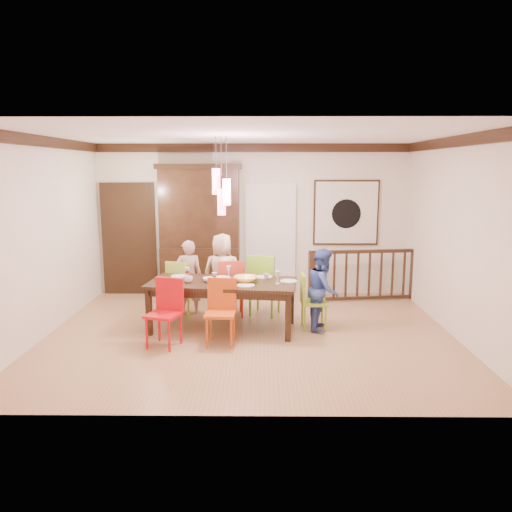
{
  "coord_description": "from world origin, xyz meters",
  "views": [
    {
      "loc": [
        0.17,
        -7.13,
        2.44
      ],
      "look_at": [
        0.09,
        0.39,
        1.12
      ],
      "focal_mm": 35.0,
      "sensor_mm": 36.0,
      "label": 1
    }
  ],
  "objects_px": {
    "balustrade": "(364,274)",
    "person_far_mid": "(222,274)",
    "chair_far_left": "(183,284)",
    "person_far_left": "(189,277)",
    "person_end_right": "(323,289)",
    "dining_table": "(223,287)",
    "chair_end_right": "(314,298)",
    "china_hutch": "(200,231)"
  },
  "relations": [
    {
      "from": "china_hutch",
      "to": "balustrade",
      "type": "height_order",
      "value": "china_hutch"
    },
    {
      "from": "chair_far_left",
      "to": "person_far_left",
      "type": "bearing_deg",
      "value": -123.91
    },
    {
      "from": "balustrade",
      "to": "person_far_mid",
      "type": "bearing_deg",
      "value": -168.78
    },
    {
      "from": "person_end_right",
      "to": "person_far_left",
      "type": "bearing_deg",
      "value": 81.97
    },
    {
      "from": "chair_end_right",
      "to": "balustrade",
      "type": "bearing_deg",
      "value": -35.55
    },
    {
      "from": "balustrade",
      "to": "person_far_mid",
      "type": "height_order",
      "value": "person_far_mid"
    },
    {
      "from": "chair_far_left",
      "to": "china_hutch",
      "type": "xyz_separation_m",
      "value": [
        0.14,
        1.3,
        0.73
      ]
    },
    {
      "from": "person_far_mid",
      "to": "person_far_left",
      "type": "bearing_deg",
      "value": 5.42
    },
    {
      "from": "dining_table",
      "to": "person_far_left",
      "type": "distance_m",
      "value": 1.05
    },
    {
      "from": "dining_table",
      "to": "chair_far_left",
      "type": "height_order",
      "value": "chair_far_left"
    },
    {
      "from": "dining_table",
      "to": "china_hutch",
      "type": "xyz_separation_m",
      "value": [
        -0.58,
        2.06,
        0.59
      ]
    },
    {
      "from": "dining_table",
      "to": "chair_end_right",
      "type": "distance_m",
      "value": 1.41
    },
    {
      "from": "person_far_mid",
      "to": "balustrade",
      "type": "bearing_deg",
      "value": -159.07
    },
    {
      "from": "person_end_right",
      "to": "balustrade",
      "type": "bearing_deg",
      "value": -17.57
    },
    {
      "from": "person_far_left",
      "to": "china_hutch",
      "type": "bearing_deg",
      "value": -100.09
    },
    {
      "from": "person_end_right",
      "to": "dining_table",
      "type": "bearing_deg",
      "value": 103.35
    },
    {
      "from": "china_hutch",
      "to": "person_end_right",
      "type": "height_order",
      "value": "china_hutch"
    },
    {
      "from": "chair_end_right",
      "to": "balustrade",
      "type": "height_order",
      "value": "balustrade"
    },
    {
      "from": "dining_table",
      "to": "person_end_right",
      "type": "bearing_deg",
      "value": 8.02
    },
    {
      "from": "chair_end_right",
      "to": "china_hutch",
      "type": "height_order",
      "value": "china_hutch"
    },
    {
      "from": "dining_table",
      "to": "chair_end_right",
      "type": "xyz_separation_m",
      "value": [
        1.39,
        0.03,
        -0.18
      ]
    },
    {
      "from": "chair_far_left",
      "to": "person_far_left",
      "type": "relative_size",
      "value": 0.74
    },
    {
      "from": "china_hutch",
      "to": "person_far_mid",
      "type": "xyz_separation_m",
      "value": [
        0.51,
        -1.2,
        -0.58
      ]
    },
    {
      "from": "person_far_left",
      "to": "person_far_mid",
      "type": "xyz_separation_m",
      "value": [
        0.57,
        0.03,
        0.05
      ]
    },
    {
      "from": "dining_table",
      "to": "person_end_right",
      "type": "relative_size",
      "value": 1.85
    },
    {
      "from": "dining_table",
      "to": "balustrade",
      "type": "xyz_separation_m",
      "value": [
        2.49,
        1.71,
        -0.17
      ]
    },
    {
      "from": "chair_end_right",
      "to": "person_far_left",
      "type": "xyz_separation_m",
      "value": [
        -2.03,
        0.8,
        0.14
      ]
    },
    {
      "from": "dining_table",
      "to": "person_end_right",
      "type": "distance_m",
      "value": 1.54
    },
    {
      "from": "balustrade",
      "to": "person_far_left",
      "type": "height_order",
      "value": "person_far_left"
    },
    {
      "from": "chair_far_left",
      "to": "person_far_mid",
      "type": "height_order",
      "value": "person_far_mid"
    },
    {
      "from": "chair_far_left",
      "to": "person_end_right",
      "type": "bearing_deg",
      "value": -179.81
    },
    {
      "from": "chair_far_left",
      "to": "chair_end_right",
      "type": "relative_size",
      "value": 1.09
    },
    {
      "from": "chair_far_left",
      "to": "china_hutch",
      "type": "distance_m",
      "value": 1.49
    },
    {
      "from": "chair_end_right",
      "to": "person_far_mid",
      "type": "bearing_deg",
      "value": 57.93
    },
    {
      "from": "chair_end_right",
      "to": "person_far_mid",
      "type": "relative_size",
      "value": 0.63
    },
    {
      "from": "chair_end_right",
      "to": "person_far_left",
      "type": "distance_m",
      "value": 2.19
    },
    {
      "from": "person_far_left",
      "to": "person_end_right",
      "type": "relative_size",
      "value": 1.01
    },
    {
      "from": "chair_far_left",
      "to": "chair_end_right",
      "type": "height_order",
      "value": "chair_far_left"
    },
    {
      "from": "person_far_mid",
      "to": "chair_far_left",
      "type": "bearing_deg",
      "value": 10.97
    },
    {
      "from": "china_hutch",
      "to": "person_far_left",
      "type": "xyz_separation_m",
      "value": [
        -0.05,
        -1.23,
        -0.63
      ]
    },
    {
      "from": "person_far_left",
      "to": "person_far_mid",
      "type": "height_order",
      "value": "person_far_mid"
    },
    {
      "from": "balustrade",
      "to": "person_end_right",
      "type": "relative_size",
      "value": 1.68
    }
  ]
}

